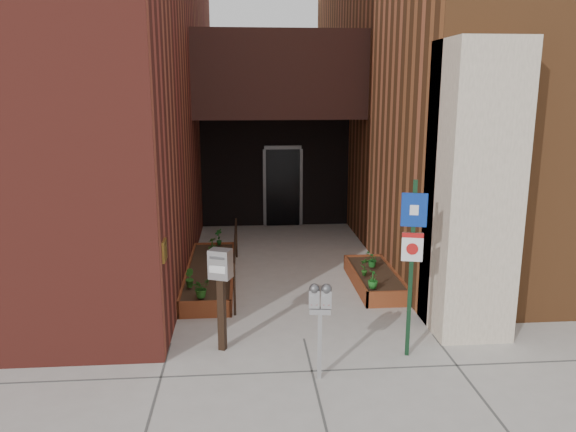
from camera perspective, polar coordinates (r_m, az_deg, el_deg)
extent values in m
plane|color=#9E9991|center=(8.70, 1.62, -12.37)|extent=(80.00, 80.00, 0.00)
cube|color=maroon|center=(15.45, -25.08, 16.52)|extent=(8.00, 14.60, 10.00)
cube|color=brown|center=(16.52, 20.89, 16.56)|extent=(8.00, 13.70, 10.00)
cube|color=tan|center=(8.85, 18.23, 2.40)|extent=(1.10, 1.20, 4.40)
cube|color=black|center=(13.85, -1.03, 14.09)|extent=(4.20, 2.00, 2.00)
cube|color=black|center=(15.40, -1.32, 4.64)|extent=(4.00, 0.30, 3.00)
cube|color=black|center=(15.31, -0.53, 2.88)|extent=(0.90, 0.06, 2.10)
cube|color=#B79338|center=(8.01, -12.47, -3.45)|extent=(0.04, 0.30, 0.30)
cube|color=brown|center=(9.46, -8.49, -9.37)|extent=(0.90, 0.04, 0.30)
cube|color=brown|center=(12.82, -7.47, -3.35)|extent=(0.90, 0.04, 0.30)
cube|color=brown|center=(11.16, -10.12, -5.93)|extent=(0.04, 3.60, 0.30)
cube|color=brown|center=(11.11, -5.68, -5.87)|extent=(0.04, 3.60, 0.30)
cube|color=black|center=(11.13, -7.90, -6.00)|extent=(0.82, 3.52, 0.26)
cube|color=brown|center=(9.94, 10.23, -8.33)|extent=(0.80, 0.04, 0.30)
cube|color=brown|center=(11.92, 7.60, -4.62)|extent=(0.80, 0.04, 0.30)
cube|color=brown|center=(10.84, 6.82, -6.39)|extent=(0.04, 2.20, 0.30)
cube|color=brown|center=(11.01, 10.73, -6.22)|extent=(0.04, 2.20, 0.30)
cube|color=black|center=(10.92, 8.79, -6.41)|extent=(0.72, 2.12, 0.26)
cylinder|color=black|center=(9.41, -5.46, -7.46)|extent=(0.04, 0.04, 0.90)
cylinder|color=black|center=(12.55, -5.27, -2.22)|extent=(0.04, 0.04, 0.90)
cylinder|color=black|center=(10.85, -5.40, -2.30)|extent=(0.04, 3.30, 0.04)
cube|color=#A9A9AB|center=(7.46, 3.23, -13.05)|extent=(0.06, 0.06, 0.90)
cube|color=#A9A9AB|center=(7.26, 3.28, -9.59)|extent=(0.28, 0.14, 0.07)
cube|color=#A9A9AB|center=(7.20, 2.68, -8.39)|extent=(0.15, 0.11, 0.23)
sphere|color=#59595B|center=(7.15, 2.69, -7.38)|extent=(0.13, 0.13, 0.13)
cube|color=white|center=(7.15, 2.68, -8.40)|extent=(0.08, 0.02, 0.05)
cube|color=#B21414|center=(7.18, 2.67, -8.93)|extent=(0.08, 0.02, 0.03)
cube|color=#A9A9AB|center=(7.20, 3.91, -8.40)|extent=(0.15, 0.11, 0.23)
sphere|color=#59595B|center=(7.15, 3.93, -7.39)|extent=(0.13, 0.13, 0.13)
cube|color=white|center=(7.15, 3.92, -8.41)|extent=(0.08, 0.02, 0.05)
cube|color=#B21414|center=(7.18, 3.91, -8.94)|extent=(0.08, 0.02, 0.03)
cube|color=#12311B|center=(7.93, 12.38, -5.42)|extent=(0.07, 0.07, 2.52)
cube|color=navy|center=(7.68, 12.70, 0.60)|extent=(0.34, 0.11, 0.46)
cube|color=white|center=(7.67, 12.70, 0.60)|extent=(0.11, 0.04, 0.14)
cube|color=white|center=(7.80, 12.51, -3.10)|extent=(0.28, 0.09, 0.40)
cube|color=#B21414|center=(7.75, 12.58, -1.93)|extent=(0.28, 0.09, 0.07)
cylinder|color=#B21414|center=(7.79, 12.51, -3.29)|extent=(0.16, 0.05, 0.16)
cube|color=black|center=(8.22, -6.74, -9.84)|extent=(0.13, 0.13, 1.10)
cube|color=#A8A8AA|center=(7.96, -6.88, -4.85)|extent=(0.36, 0.31, 0.42)
cube|color=#59595B|center=(7.82, -7.24, -4.26)|extent=(0.21, 0.09, 0.04)
cube|color=white|center=(7.87, -7.20, -5.44)|extent=(0.23, 0.10, 0.10)
imported|color=#1F5217|center=(9.52, -8.82, -7.20)|extent=(0.42, 0.42, 0.33)
imported|color=#255F1B|center=(10.02, -10.02, -6.23)|extent=(0.24, 0.24, 0.32)
imported|color=#234F16|center=(11.92, -7.66, -2.99)|extent=(0.28, 0.28, 0.35)
imported|color=#165018|center=(12.52, -7.05, -2.14)|extent=(0.27, 0.27, 0.37)
imported|color=#1C631D|center=(9.93, 8.63, -6.36)|extent=(0.20, 0.20, 0.32)
imported|color=#205819|center=(10.55, 7.81, -5.12)|extent=(0.19, 0.19, 0.34)
imported|color=#1A5D1D|center=(11.07, 8.55, -4.41)|extent=(0.37, 0.37, 0.29)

